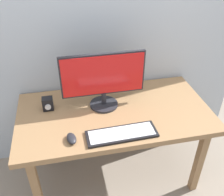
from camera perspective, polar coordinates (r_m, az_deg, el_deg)
The scene contains 6 objects.
ground_plane at distance 2.40m, azimuth 0.47°, elevation -16.61°, with size 6.00×6.00×0.00m, color gray.
desk at distance 1.94m, azimuth 0.56°, elevation -4.67°, with size 1.44×0.76×0.72m.
monitor at distance 1.83m, azimuth -2.02°, elevation 4.41°, with size 0.62×0.22×0.43m.
keyboard_primary at distance 1.69m, azimuth 2.21°, elevation -8.07°, with size 0.48×0.17×0.02m.
mouse at distance 1.66m, azimuth -9.14°, elevation -9.00°, with size 0.06×0.11×0.04m, color #232328.
audio_controller at distance 1.94m, azimuth -14.28°, elevation -1.28°, with size 0.08×0.07×0.10m.
Camera 1 is at (-0.33, -1.46, 1.87)m, focal length 40.51 mm.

